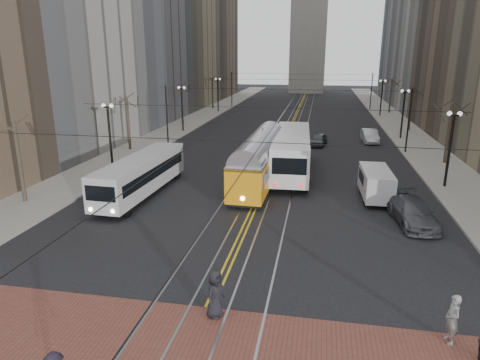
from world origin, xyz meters
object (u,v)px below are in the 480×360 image
at_px(sedan_silver, 370,136).
at_px(pedestrian_a, 215,293).
at_px(sedan_grey, 319,140).
at_px(pedestrian_b, 452,319).
at_px(streetcar, 259,164).
at_px(rear_bus, 292,154).
at_px(transit_bus, 142,176).
at_px(cargo_van, 376,185).
at_px(sedan_parked, 413,212).

relative_size(sedan_silver, pedestrian_a, 2.36).
bearing_deg(pedestrian_a, sedan_grey, 12.38).
bearing_deg(pedestrian_b, sedan_silver, 169.34).
relative_size(sedan_silver, pedestrian_b, 2.50).
distance_m(sedan_silver, pedestrian_a, 37.78).
xyz_separation_m(streetcar, rear_bus, (2.30, 3.44, 0.17)).
bearing_deg(transit_bus, sedan_silver, 53.93).
relative_size(rear_bus, cargo_van, 2.71).
bearing_deg(rear_bus, transit_bus, -144.64).
bearing_deg(sedan_parked, transit_bus, 166.49).
xyz_separation_m(streetcar, cargo_van, (8.62, -2.48, -0.48)).
distance_m(transit_bus, sedan_silver, 29.28).
bearing_deg(sedan_grey, sedan_silver, 34.75).
bearing_deg(pedestrian_a, sedan_parked, -20.94).
distance_m(transit_bus, streetcar, 9.14).
relative_size(cargo_van, sedan_silver, 1.05).
relative_size(streetcar, pedestrian_a, 6.69).
bearing_deg(sedan_parked, sedan_silver, 83.43).
relative_size(streetcar, rear_bus, 1.00).
distance_m(transit_bus, cargo_van, 16.68).
bearing_deg(streetcar, transit_bus, -149.20).
relative_size(streetcar, pedestrian_b, 7.08).
distance_m(sedan_parked, pedestrian_b, 11.53).
bearing_deg(sedan_grey, streetcar, -96.32).
height_order(transit_bus, sedan_grey, transit_bus).
distance_m(streetcar, pedestrian_b, 20.53).
bearing_deg(streetcar, pedestrian_a, -86.00).
xyz_separation_m(sedan_grey, pedestrian_b, (4.99, -33.89, 0.28)).
bearing_deg(cargo_van, transit_bus, -174.89).
bearing_deg(pedestrian_a, pedestrian_b, -71.55).
bearing_deg(sedan_silver, pedestrian_a, -107.52).
bearing_deg(cargo_van, pedestrian_a, -118.06).
xyz_separation_m(rear_bus, sedan_silver, (7.99, 14.96, -0.95)).
xyz_separation_m(sedan_grey, pedestrian_a, (-3.61, -33.89, 0.33)).
bearing_deg(rear_bus, sedan_silver, 59.44).
relative_size(cargo_van, sedan_parked, 0.94).
xyz_separation_m(cargo_van, sedan_grey, (-4.12, 18.17, -0.42)).
bearing_deg(rear_bus, sedan_grey, 77.36).
distance_m(rear_bus, sedan_parked, 12.98).
xyz_separation_m(streetcar, sedan_silver, (10.29, 18.40, -0.79)).
height_order(sedan_silver, pedestrian_a, pedestrian_a).
bearing_deg(sedan_grey, pedestrian_b, -71.94).
bearing_deg(rear_bus, cargo_van, -45.58).
relative_size(streetcar, sedan_parked, 2.55).
distance_m(streetcar, sedan_grey, 16.35).
relative_size(transit_bus, sedan_parked, 2.16).
xyz_separation_m(cargo_van, pedestrian_a, (-7.72, -15.73, -0.08)).
height_order(streetcar, sedan_parked, streetcar).
bearing_deg(cargo_van, pedestrian_b, -88.73).
bearing_deg(pedestrian_b, cargo_van, 173.76).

